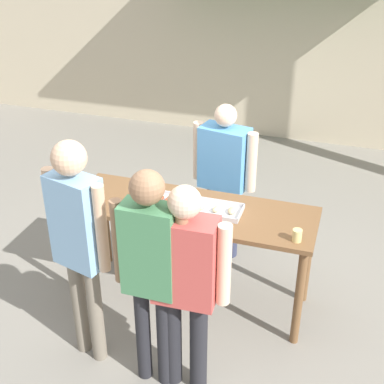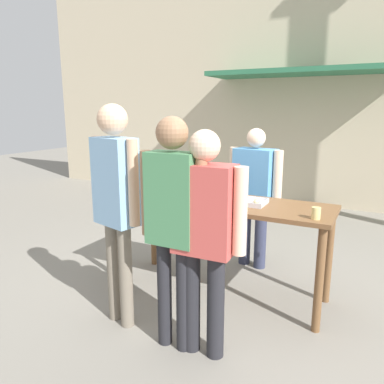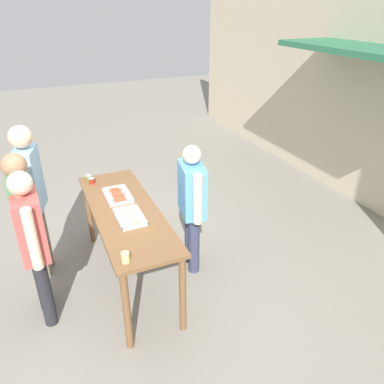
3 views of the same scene
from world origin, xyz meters
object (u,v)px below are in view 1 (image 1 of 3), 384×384
Objects in this scene: condiment_jar_ketchup at (93,201)px; beer_cup at (297,235)px; food_tray_buns at (216,210)px; person_customer_with_cup at (185,276)px; food_tray_sausages at (156,200)px; condiment_jar_mustard at (82,200)px; person_customer_holding_hotdog at (78,235)px; person_customer_waiting_in_line at (150,263)px; person_server_behind_table at (224,170)px.

condiment_jar_ketchup is 1.70m from beer_cup.
person_customer_with_cup is (0.05, -0.95, 0.03)m from food_tray_buns.
condiment_jar_mustard is (-0.58, -0.23, 0.02)m from food_tray_sausages.
person_customer_holding_hotdog is at bearing -130.53° from food_tray_buns.
person_customer_waiting_in_line reaches higher than condiment_jar_ketchup.
food_tray_sausages is 5.78× the size of condiment_jar_ketchup.
food_tray_sausages is at bearing 21.24° from condiment_jar_mustard.
beer_cup is at bearing -140.11° from person_customer_holding_hotdog.
condiment_jar_mustard is at bearing -170.55° from condiment_jar_ketchup.
person_server_behind_table is at bearing -85.87° from person_customer_with_cup.
food_tray_sausages is 1.04× the size of food_tray_buns.
food_tray_sausages is 1.11m from person_customer_with_cup.
condiment_jar_ketchup is at bearing -121.11° from person_server_behind_table.
person_server_behind_table is at bearing -95.48° from person_customer_holding_hotdog.
person_customer_holding_hotdog is (0.35, -0.67, 0.15)m from condiment_jar_mustard.
person_customer_with_cup is (-0.64, -0.72, -0.00)m from beer_cup.
food_tray_buns is at bearing -100.88° from person_customer_waiting_in_line.
beer_cup is at bearing -0.49° from condiment_jar_ketchup.
condiment_jar_ketchup is 1.29m from person_customer_with_cup.
person_customer_waiting_in_line is (-0.88, -0.75, 0.08)m from beer_cup.
person_customer_holding_hotdog is 0.59m from person_customer_waiting_in_line.
food_tray_sausages is 0.94m from person_customer_holding_hotdog.
person_server_behind_table is at bearing 100.18° from food_tray_buns.
person_customer_waiting_in_line is (0.58, -0.08, -0.06)m from person_customer_holding_hotdog.
condiment_jar_ketchup is at bearing -168.31° from food_tray_buns.
food_tray_buns is 0.23× the size of person_customer_holding_hotdog.
condiment_jar_ketchup is 0.04× the size of person_customer_waiting_in_line.
beer_cup is 0.05× the size of person_customer_holding_hotdog.
person_customer_waiting_in_line is (0.34, -0.98, 0.11)m from food_tray_sausages.
person_customer_waiting_in_line reaches higher than condiment_jar_mustard.
condiment_jar_mustard is at bearing -123.65° from person_server_behind_table.
food_tray_buns is 0.95m from person_customer_with_cup.
person_customer_with_cup is at bearing -131.71° from beer_cup.
food_tray_buns is 0.78m from person_server_behind_table.
beer_cup is 0.06× the size of person_customer_waiting_in_line.
food_tray_buns is 0.25× the size of person_customer_with_cup.
person_customer_holding_hotdog is at bearing -62.61° from condiment_jar_mustard.
person_server_behind_table reaches higher than food_tray_sausages.
person_customer_holding_hotdog is (0.25, -0.68, 0.15)m from condiment_jar_ketchup.
condiment_jar_mustard is 0.04× the size of person_customer_waiting_in_line.
food_tray_buns is 1.19m from person_customer_holding_hotdog.
person_server_behind_table reaches higher than condiment_jar_ketchup.
beer_cup reaches higher than condiment_jar_ketchup.
condiment_jar_ketchup is at bearing -54.85° from person_customer_holding_hotdog.
food_tray_buns is at bearing -89.18° from person_customer_with_cup.
food_tray_sausages is at bearing 179.94° from food_tray_buns.
person_server_behind_table is 0.86× the size of person_customer_holding_hotdog.
condiment_jar_mustard is 0.77m from person_customer_holding_hotdog.
beer_cup is (1.80, 0.00, 0.01)m from condiment_jar_mustard.
person_customer_with_cup is 0.25m from person_customer_waiting_in_line.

